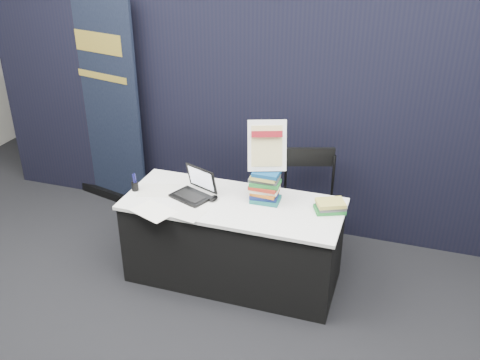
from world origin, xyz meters
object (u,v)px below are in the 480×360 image
at_px(display_table, 233,241).
at_px(laptop, 193,189).
at_px(book_stack_short, 330,206).
at_px(pullup_banner, 107,115).
at_px(book_stack_tall, 265,186).
at_px(stacking_chair, 304,202).
at_px(info_sign, 267,146).

distance_m(display_table, laptop, 0.56).
height_order(book_stack_short, pullup_banner, pullup_banner).
bearing_deg(laptop, book_stack_tall, 32.39).
distance_m(laptop, book_stack_tall, 0.61).
xyz_separation_m(book_stack_tall, stacking_chair, (0.25, 0.42, -0.32)).
bearing_deg(book_stack_tall, pullup_banner, 156.82).
bearing_deg(stacking_chair, display_table, -150.45).
bearing_deg(pullup_banner, info_sign, -8.37).
distance_m(display_table, book_stack_tall, 0.57).
relative_size(display_table, stacking_chair, 1.78).
bearing_deg(display_table, laptop, 178.89).
relative_size(book_stack_short, stacking_chair, 0.26).
distance_m(book_stack_tall, info_sign, 0.34).
bearing_deg(book_stack_tall, laptop, -169.87).
bearing_deg(info_sign, book_stack_short, -23.80).
relative_size(laptop, book_stack_short, 1.41).
bearing_deg(display_table, book_stack_short, 8.07).
bearing_deg(book_stack_short, display_table, -171.93).
distance_m(info_sign, pullup_banner, 2.12).
xyz_separation_m(book_stack_tall, pullup_banner, (-1.95, 0.83, 0.11)).
xyz_separation_m(laptop, pullup_banner, (-1.35, 0.94, 0.19)).
bearing_deg(book_stack_tall, display_table, -154.58).
xyz_separation_m(display_table, stacking_chair, (0.49, 0.53, 0.19)).
bearing_deg(pullup_banner, book_stack_short, -4.55).
relative_size(display_table, pullup_banner, 0.80).
relative_size(display_table, info_sign, 4.31).
xyz_separation_m(display_table, info_sign, (0.24, 0.14, 0.85)).
height_order(laptop, info_sign, info_sign).
relative_size(laptop, stacking_chair, 0.37).
height_order(book_stack_short, info_sign, info_sign).
relative_size(book_stack_short, info_sign, 0.63).
bearing_deg(stacking_chair, laptop, -166.15).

